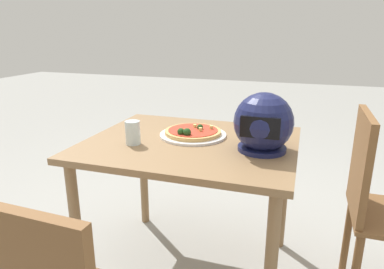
# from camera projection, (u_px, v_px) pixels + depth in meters

# --- Properties ---
(ground_plane) EXTENTS (14.00, 14.00, 0.00)m
(ground_plane) POSITION_uv_depth(u_px,v_px,m) (191.00, 266.00, 1.89)
(ground_plane) COLOR #9E9E99
(dining_table) EXTENTS (1.00, 0.83, 0.72)m
(dining_table) POSITION_uv_depth(u_px,v_px,m) (191.00, 159.00, 1.71)
(dining_table) COLOR olive
(dining_table) RESTS_ON ground
(pizza_plate) EXTENTS (0.34, 0.34, 0.01)m
(pizza_plate) POSITION_uv_depth(u_px,v_px,m) (193.00, 135.00, 1.76)
(pizza_plate) COLOR white
(pizza_plate) RESTS_ON dining_table
(pizza) EXTENTS (0.28, 0.28, 0.05)m
(pizza) POSITION_uv_depth(u_px,v_px,m) (193.00, 132.00, 1.75)
(pizza) COLOR tan
(pizza) RESTS_ON pizza_plate
(motorcycle_helmet) EXTENTS (0.26, 0.26, 0.26)m
(motorcycle_helmet) POSITION_uv_depth(u_px,v_px,m) (263.00, 124.00, 1.52)
(motorcycle_helmet) COLOR #191E4C
(motorcycle_helmet) RESTS_ON dining_table
(drinking_glass) EXTENTS (0.07, 0.07, 0.11)m
(drinking_glass) POSITION_uv_depth(u_px,v_px,m) (133.00, 133.00, 1.62)
(drinking_glass) COLOR silver
(drinking_glass) RESTS_ON dining_table
(chair_side) EXTENTS (0.40, 0.40, 0.90)m
(chair_side) POSITION_uv_depth(u_px,v_px,m) (379.00, 201.00, 1.54)
(chair_side) COLOR brown
(chair_side) RESTS_ON ground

